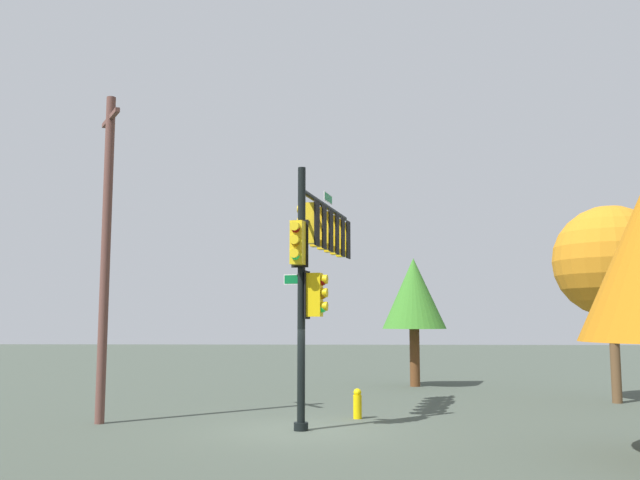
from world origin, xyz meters
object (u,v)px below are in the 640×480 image
Objects in this scene: signal_pole_assembly at (319,247)px; utility_pole at (106,250)px; tree_mid at (414,294)px; fire_hydrant at (357,404)px; tree_far at (610,262)px.

utility_pole is (-0.74, 5.82, -0.14)m from signal_pole_assembly.
fire_hydrant is at bearing 164.66° from tree_mid.
signal_pole_assembly is at bearing 110.80° from fire_hydrant.
signal_pole_assembly is 8.04× the size of fire_hydrant.
tree_mid is at bearing -20.31° from signal_pole_assembly.
utility_pole is 10.78× the size of fire_hydrant.
utility_pole reaches higher than tree_mid.
tree_mid reaches higher than fire_hydrant.
tree_far is at bearing -132.23° from tree_mid.
tree_far is (5.04, -15.56, 0.06)m from utility_pole.
tree_mid is (10.58, -9.46, -0.83)m from utility_pole.
utility_pole reaches higher than signal_pole_assembly.
tree_far is (3.90, -8.68, 4.29)m from fire_hydrant.
utility_pole is 1.67× the size of tree_mid.
tree_mid is 0.81× the size of tree_far.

